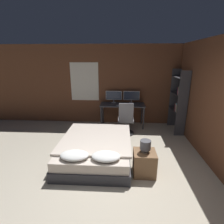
{
  "coord_description": "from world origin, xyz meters",
  "views": [
    {
      "loc": [
        0.13,
        -2.37,
        2.26
      ],
      "look_at": [
        -0.15,
        2.48,
        0.75
      ],
      "focal_mm": 28.0,
      "sensor_mm": 36.0,
      "label": 1
    }
  ],
  "objects_px": {
    "monitor_right": "(131,96)",
    "office_chair": "(126,122)",
    "nightstand": "(144,163)",
    "monitor_left": "(114,96)",
    "bed": "(96,148)",
    "keyboard": "(122,106)",
    "computer_mouse": "(131,105)",
    "bedside_lamp": "(145,145)",
    "bookshelf": "(179,100)",
    "desk": "(122,107)"
  },
  "relations": [
    {
      "from": "monitor_right",
      "to": "office_chair",
      "type": "height_order",
      "value": "monitor_right"
    },
    {
      "from": "nightstand",
      "to": "monitor_left",
      "type": "xyz_separation_m",
      "value": [
        -0.75,
        2.8,
        0.77
      ]
    },
    {
      "from": "bed",
      "to": "keyboard",
      "type": "relative_size",
      "value": 5.12
    },
    {
      "from": "computer_mouse",
      "to": "bedside_lamp",
      "type": "bearing_deg",
      "value": -86.03
    },
    {
      "from": "monitor_right",
      "to": "bookshelf",
      "type": "relative_size",
      "value": 0.28
    },
    {
      "from": "nightstand",
      "to": "computer_mouse",
      "type": "bearing_deg",
      "value": 93.97
    },
    {
      "from": "keyboard",
      "to": "office_chair",
      "type": "height_order",
      "value": "office_chair"
    },
    {
      "from": "office_chair",
      "to": "nightstand",
      "type": "bearing_deg",
      "value": -79.78
    },
    {
      "from": "monitor_left",
      "to": "keyboard",
      "type": "xyz_separation_m",
      "value": [
        0.3,
        -0.41,
        -0.23
      ]
    },
    {
      "from": "bed",
      "to": "bedside_lamp",
      "type": "height_order",
      "value": "bedside_lamp"
    },
    {
      "from": "bedside_lamp",
      "to": "computer_mouse",
      "type": "relative_size",
      "value": 3.57
    },
    {
      "from": "computer_mouse",
      "to": "monitor_right",
      "type": "bearing_deg",
      "value": 87.49
    },
    {
      "from": "monitor_left",
      "to": "computer_mouse",
      "type": "distance_m",
      "value": 0.75
    },
    {
      "from": "bed",
      "to": "desk",
      "type": "height_order",
      "value": "desk"
    },
    {
      "from": "monitor_left",
      "to": "office_chair",
      "type": "bearing_deg",
      "value": -65.34
    },
    {
      "from": "bed",
      "to": "nightstand",
      "type": "distance_m",
      "value": 1.19
    },
    {
      "from": "bed",
      "to": "bookshelf",
      "type": "bearing_deg",
      "value": 35.93
    },
    {
      "from": "monitor_right",
      "to": "keyboard",
      "type": "bearing_deg",
      "value": -126.46
    },
    {
      "from": "nightstand",
      "to": "keyboard",
      "type": "height_order",
      "value": "keyboard"
    },
    {
      "from": "bedside_lamp",
      "to": "computer_mouse",
      "type": "xyz_separation_m",
      "value": [
        -0.17,
        2.39,
        0.15
      ]
    },
    {
      "from": "office_chair",
      "to": "monitor_right",
      "type": "bearing_deg",
      "value": 77.68
    },
    {
      "from": "keyboard",
      "to": "computer_mouse",
      "type": "relative_size",
      "value": 5.59
    },
    {
      "from": "keyboard",
      "to": "bookshelf",
      "type": "bearing_deg",
      "value": -4.79
    },
    {
      "from": "bed",
      "to": "desk",
      "type": "relative_size",
      "value": 1.35
    },
    {
      "from": "nightstand",
      "to": "monitor_left",
      "type": "relative_size",
      "value": 0.9
    },
    {
      "from": "monitor_right",
      "to": "computer_mouse",
      "type": "distance_m",
      "value": 0.47
    },
    {
      "from": "bed",
      "to": "computer_mouse",
      "type": "relative_size",
      "value": 28.58
    },
    {
      "from": "keyboard",
      "to": "computer_mouse",
      "type": "distance_m",
      "value": 0.29
    },
    {
      "from": "bedside_lamp",
      "to": "desk",
      "type": "height_order",
      "value": "desk"
    },
    {
      "from": "bedside_lamp",
      "to": "bookshelf",
      "type": "bearing_deg",
      "value": 60.33
    },
    {
      "from": "bed",
      "to": "computer_mouse",
      "type": "xyz_separation_m",
      "value": [
        0.89,
        1.84,
        0.56
      ]
    },
    {
      "from": "bed",
      "to": "nightstand",
      "type": "bearing_deg",
      "value": -27.53
    },
    {
      "from": "desk",
      "to": "computer_mouse",
      "type": "distance_m",
      "value": 0.37
    },
    {
      "from": "bed",
      "to": "monitor_left",
      "type": "distance_m",
      "value": 2.4
    },
    {
      "from": "desk",
      "to": "keyboard",
      "type": "xyz_separation_m",
      "value": [
        0.0,
        -0.2,
        0.11
      ]
    },
    {
      "from": "monitor_right",
      "to": "computer_mouse",
      "type": "height_order",
      "value": "monitor_right"
    },
    {
      "from": "bedside_lamp",
      "to": "nightstand",
      "type": "bearing_deg",
      "value": 180.0
    },
    {
      "from": "desk",
      "to": "monitor_left",
      "type": "distance_m",
      "value": 0.5
    },
    {
      "from": "monitor_left",
      "to": "bookshelf",
      "type": "xyz_separation_m",
      "value": [
        2.03,
        -0.56,
        0.03
      ]
    },
    {
      "from": "monitor_left",
      "to": "office_chair",
      "type": "height_order",
      "value": "monitor_left"
    },
    {
      "from": "nightstand",
      "to": "keyboard",
      "type": "bearing_deg",
      "value": 100.7
    },
    {
      "from": "office_chair",
      "to": "desk",
      "type": "bearing_deg",
      "value": 98.9
    },
    {
      "from": "bed",
      "to": "computer_mouse",
      "type": "distance_m",
      "value": 2.12
    },
    {
      "from": "nightstand",
      "to": "computer_mouse",
      "type": "distance_m",
      "value": 2.46
    },
    {
      "from": "bed",
      "to": "nightstand",
      "type": "height_order",
      "value": "bed"
    },
    {
      "from": "computer_mouse",
      "to": "bookshelf",
      "type": "height_order",
      "value": "bookshelf"
    },
    {
      "from": "keyboard",
      "to": "nightstand",
      "type": "bearing_deg",
      "value": -79.3
    },
    {
      "from": "bed",
      "to": "computer_mouse",
      "type": "bearing_deg",
      "value": 64.11
    },
    {
      "from": "monitor_right",
      "to": "keyboard",
      "type": "height_order",
      "value": "monitor_right"
    },
    {
      "from": "bedside_lamp",
      "to": "bookshelf",
      "type": "height_order",
      "value": "bookshelf"
    }
  ]
}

